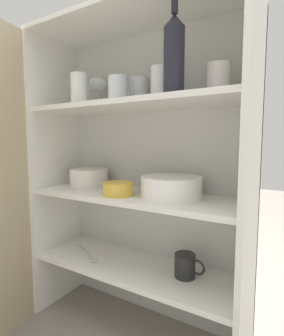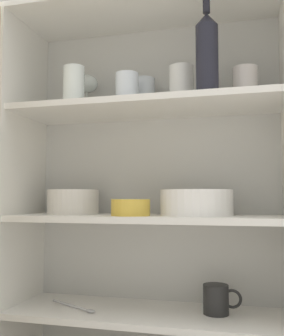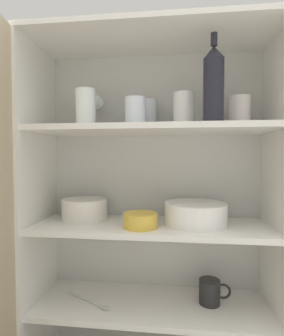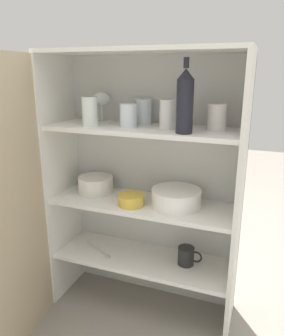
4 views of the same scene
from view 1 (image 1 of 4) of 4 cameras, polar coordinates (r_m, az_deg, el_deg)
cupboard_back_panel at (r=1.18m, az=2.04°, el=-2.19°), size 0.90×0.02×1.25m
cupboard_side_left at (r=1.35m, az=-17.91°, el=-1.50°), size 0.02×0.32×1.25m
cupboard_side_right at (r=0.90m, az=22.55°, el=-5.16°), size 0.02×0.32×1.25m
cupboard_top_panel at (r=1.15m, az=-2.05°, el=30.12°), size 0.90×0.32×0.02m
shelf_board_lower at (r=1.17m, az=-1.87°, el=-20.78°), size 0.87×0.28×0.02m
shelf_board_middle at (r=1.07m, az=-1.92°, el=-6.17°), size 0.87×0.28×0.02m
shelf_board_upper at (r=1.05m, az=-1.99°, el=13.40°), size 0.87×0.28×0.02m
tumbler_glass_0 at (r=1.02m, az=4.27°, el=17.76°), size 0.08×0.08×0.12m
tumbler_glass_1 at (r=1.08m, az=-5.31°, el=16.53°), size 0.08×0.08×0.10m
tumbler_glass_2 at (r=1.17m, az=-13.50°, el=16.23°), size 0.07×0.07×0.13m
tumbler_glass_3 at (r=1.15m, az=-0.71°, el=16.19°), size 0.08×0.08×0.12m
tumbler_glass_4 at (r=0.97m, az=16.23°, el=17.80°), size 0.08×0.08×0.11m
wine_glass_0 at (r=1.27m, az=-9.57°, el=17.23°), size 0.08×0.08×0.14m
wine_bottle at (r=0.91m, az=6.99°, el=23.38°), size 0.07×0.07×0.29m
plate_stack_white at (r=0.99m, az=6.42°, el=-4.15°), size 0.23×0.23×0.08m
mixing_bowl_large at (r=1.25m, az=-11.42°, el=-1.96°), size 0.18×0.18×0.08m
serving_bowl_small at (r=1.04m, az=-5.15°, el=-4.37°), size 0.12×0.12×0.05m
coffee_mug_primary at (r=1.07m, az=9.45°, el=-20.20°), size 0.12×0.08×0.09m
serving_spoon at (r=1.27m, az=-11.59°, el=-17.93°), size 0.20×0.12×0.01m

